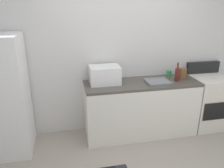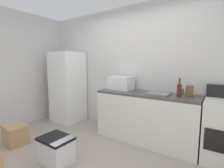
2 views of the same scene
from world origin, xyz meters
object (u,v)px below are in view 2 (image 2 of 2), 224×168
at_px(coffee_mug, 181,91).
at_px(refrigerator, 68,87).
at_px(microwave, 121,83).
at_px(knife_block, 189,91).
at_px(wine_bottle, 179,90).
at_px(cardboard_box_large, 15,134).
at_px(storage_bin, 56,150).

bearing_deg(coffee_mug, refrigerator, -174.58).
height_order(microwave, knife_block, microwave).
xyz_separation_m(wine_bottle, cardboard_box_large, (-2.44, -1.37, -0.84)).
bearing_deg(wine_bottle, microwave, 173.54).
bearing_deg(cardboard_box_large, storage_bin, 3.20).
bearing_deg(wine_bottle, cardboard_box_large, -150.68).
xyz_separation_m(refrigerator, wine_bottle, (2.62, -0.00, 0.16)).
relative_size(wine_bottle, cardboard_box_large, 0.74).
bearing_deg(cardboard_box_large, microwave, 49.15).
bearing_deg(cardboard_box_large, knife_block, 29.44).
distance_m(wine_bottle, knife_block, 0.16).
xyz_separation_m(microwave, storage_bin, (-0.22, -1.44, -0.84)).
distance_m(wine_bottle, storage_bin, 2.06).
xyz_separation_m(knife_block, cardboard_box_large, (-2.58, -1.45, -0.82)).
bearing_deg(coffee_mug, microwave, -174.06).
distance_m(cardboard_box_large, storage_bin, 1.08).
xyz_separation_m(refrigerator, storage_bin, (1.25, -1.31, -0.66)).
height_order(knife_block, cardboard_box_large, knife_block).
bearing_deg(wine_bottle, refrigerator, 180.00).
xyz_separation_m(microwave, wine_bottle, (1.14, -0.13, -0.03)).
bearing_deg(microwave, coffee_mug, 5.94).
xyz_separation_m(knife_block, storage_bin, (-1.50, -1.39, -0.80)).
xyz_separation_m(microwave, cardboard_box_large, (-1.30, -1.50, -0.87)).
distance_m(coffee_mug, storage_bin, 2.20).
bearing_deg(knife_block, refrigerator, -178.26).
height_order(refrigerator, cardboard_box_large, refrigerator).
bearing_deg(storage_bin, refrigerator, 133.68).
bearing_deg(refrigerator, storage_bin, -46.32).
bearing_deg(refrigerator, coffee_mug, 5.42).
relative_size(wine_bottle, coffee_mug, 3.00).
distance_m(coffee_mug, cardboard_box_large, 3.02).
bearing_deg(refrigerator, knife_block, 1.74).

